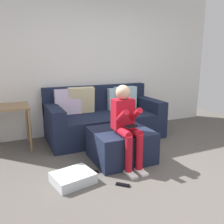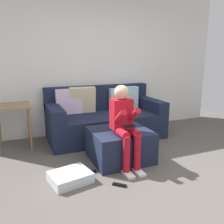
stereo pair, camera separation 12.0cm
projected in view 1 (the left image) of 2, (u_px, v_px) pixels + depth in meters
The scene contains 9 objects.
ground_plane at pixel (172, 183), 2.82m from camera, with size 6.79×6.79×0.00m, color #544F49.
wall_back at pixel (98, 62), 4.64m from camera, with size 5.22×0.10×2.74m, color silver.
couch_sectional at pixel (103, 119), 4.41m from camera, with size 2.07×1.00×0.93m.
ottoman at pixel (121, 145), 3.43m from camera, with size 0.83×0.76×0.45m, color #192138.
person_seated at pixel (126, 121), 3.15m from camera, with size 0.28×0.60×1.11m.
storage_bin at pixel (73, 178), 2.82m from camera, with size 0.46×0.38×0.12m, color silver.
side_table at pixel (12, 113), 3.76m from camera, with size 0.54×0.58×0.72m.
remote_near_ottoman at pixel (123, 185), 2.76m from camera, with size 0.17×0.05×0.02m, color black.
remote_by_storage_bin at pixel (91, 172), 3.06m from camera, with size 0.18×0.04×0.02m, color black.
Camera 1 is at (-1.71, -2.02, 1.47)m, focal length 37.85 mm.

